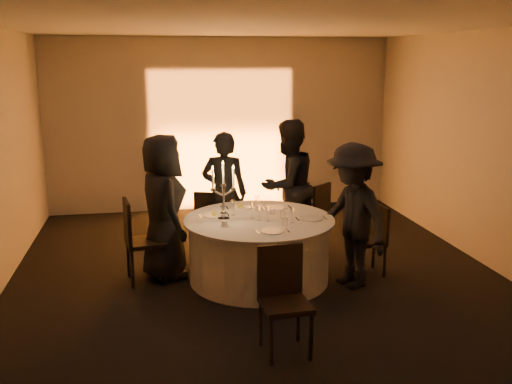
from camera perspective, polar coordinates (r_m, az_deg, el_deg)
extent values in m
plane|color=black|center=(7.05, 0.30, -8.70)|extent=(7.00, 7.00, 0.00)
plane|color=white|center=(6.56, 0.34, 16.42)|extent=(7.00, 7.00, 0.00)
plane|color=#B9B3AC|center=(10.07, -3.49, 6.73)|extent=(7.00, 0.00, 7.00)
plane|color=#B9B3AC|center=(3.37, 11.74, -6.69)|extent=(7.00, 0.00, 7.00)
plane|color=#B9B3AC|center=(7.78, 22.61, 3.83)|extent=(0.00, 7.00, 7.00)
cube|color=black|center=(10.04, -3.16, -1.71)|extent=(0.25, 0.12, 0.10)
cylinder|color=black|center=(7.05, 0.30, -8.59)|extent=(0.60, 0.60, 0.03)
cylinder|color=black|center=(6.92, 0.31, -5.82)|extent=(0.20, 0.20, 0.75)
cylinder|color=silver|center=(6.92, 0.31, -5.82)|extent=(1.68, 1.68, 0.75)
cylinder|color=silver|center=(6.81, 0.31, -2.76)|extent=(1.80, 1.80, 0.02)
cube|color=black|center=(6.98, -11.00, -4.95)|extent=(0.51, 0.51, 0.05)
cube|color=black|center=(6.88, -12.75, -2.92)|extent=(0.11, 0.44, 0.51)
cylinder|color=black|center=(6.91, -9.09, -7.24)|extent=(0.04, 0.04, 0.48)
cylinder|color=black|center=(7.26, -9.66, -6.23)|extent=(0.04, 0.04, 0.48)
cylinder|color=black|center=(6.86, -12.24, -7.54)|extent=(0.04, 0.04, 0.48)
cylinder|color=black|center=(7.21, -12.65, -6.51)|extent=(0.04, 0.04, 0.48)
cube|color=black|center=(8.10, -4.60, -2.80)|extent=(0.47, 0.47, 0.05)
cube|color=black|center=(7.88, -4.89, -1.53)|extent=(0.36, 0.16, 0.42)
cylinder|color=black|center=(8.27, -3.25, -3.92)|extent=(0.04, 0.04, 0.40)
cylinder|color=black|center=(8.34, -5.39, -3.82)|extent=(0.04, 0.04, 0.40)
cylinder|color=black|center=(7.98, -3.70, -4.59)|extent=(0.04, 0.04, 0.40)
cylinder|color=black|center=(8.05, -5.92, -4.47)|extent=(0.04, 0.04, 0.40)
cube|color=black|center=(8.23, 5.50, -2.31)|extent=(0.57, 0.57, 0.05)
cube|color=black|center=(8.07, 6.61, -0.82)|extent=(0.33, 0.29, 0.46)
cylinder|color=black|center=(8.52, 5.16, -3.33)|extent=(0.04, 0.04, 0.43)
cylinder|color=black|center=(8.25, 3.81, -3.86)|extent=(0.04, 0.04, 0.43)
cylinder|color=black|center=(8.34, 7.11, -3.74)|extent=(0.04, 0.04, 0.43)
cylinder|color=black|center=(8.06, 5.79, -4.31)|extent=(0.04, 0.04, 0.43)
cube|color=black|center=(7.23, 11.07, -4.88)|extent=(0.40, 0.40, 0.05)
cube|color=black|center=(7.23, 12.41, -2.98)|extent=(0.06, 0.38, 0.44)
cylinder|color=black|center=(7.38, 9.31, -6.19)|extent=(0.04, 0.04, 0.41)
cylinder|color=black|center=(7.09, 10.31, -7.03)|extent=(0.04, 0.04, 0.41)
cylinder|color=black|center=(7.50, 11.64, -5.95)|extent=(0.04, 0.04, 0.41)
cylinder|color=black|center=(7.22, 12.72, -6.77)|extent=(0.04, 0.04, 0.41)
cube|color=black|center=(5.24, 2.98, -11.21)|extent=(0.45, 0.45, 0.05)
cube|color=black|center=(5.31, 2.40, -7.77)|extent=(0.43, 0.06, 0.49)
cylinder|color=black|center=(5.14, 1.53, -14.69)|extent=(0.04, 0.04, 0.46)
cylinder|color=black|center=(5.24, 5.53, -14.17)|extent=(0.04, 0.04, 0.46)
cylinder|color=black|center=(5.45, 0.48, -12.94)|extent=(0.04, 0.04, 0.46)
cylinder|color=black|center=(5.55, 4.25, -12.50)|extent=(0.04, 0.04, 0.46)
imported|color=black|center=(6.97, -9.29, -1.49)|extent=(0.78, 0.99, 1.77)
imported|color=black|center=(7.74, -3.19, -0.15)|extent=(0.70, 0.55, 1.69)
imported|color=black|center=(7.90, 3.21, 0.64)|extent=(1.12, 1.05, 1.83)
imported|color=black|center=(6.71, 9.61, -2.37)|extent=(0.97, 1.25, 1.70)
cylinder|color=white|center=(6.94, -4.20, -2.34)|extent=(0.26, 0.26, 0.01)
cube|color=#B8B8BC|center=(6.92, -5.60, -2.42)|extent=(0.01, 0.17, 0.01)
cube|color=#B8B8BC|center=(6.96, -2.81, -2.28)|extent=(0.02, 0.17, 0.01)
sphere|color=yellow|center=(6.92, -4.21, -2.01)|extent=(0.07, 0.07, 0.07)
cylinder|color=white|center=(7.29, -1.57, -1.54)|extent=(0.29, 0.29, 0.01)
cube|color=#B8B8BC|center=(7.27, -2.90, -1.60)|extent=(0.02, 0.17, 0.01)
cube|color=#B8B8BC|center=(7.32, -0.26, -1.48)|extent=(0.01, 0.17, 0.01)
sphere|color=yellow|center=(7.28, -1.57, -1.22)|extent=(0.07, 0.07, 0.07)
cylinder|color=white|center=(7.29, 2.07, -1.55)|extent=(0.27, 0.27, 0.01)
cube|color=#B8B8BC|center=(7.25, 0.76, -1.62)|extent=(0.02, 0.17, 0.01)
cube|color=#B8B8BC|center=(7.32, 3.37, -1.50)|extent=(0.02, 0.17, 0.01)
cylinder|color=white|center=(6.83, 5.53, -2.62)|extent=(0.29, 0.29, 0.01)
cube|color=#B8B8BC|center=(6.78, 4.15, -2.71)|extent=(0.02, 0.17, 0.01)
cube|color=#B8B8BC|center=(6.88, 6.89, -2.55)|extent=(0.01, 0.17, 0.01)
cylinder|color=white|center=(6.30, 1.66, -3.92)|extent=(0.26, 0.26, 0.01)
cube|color=#B8B8BC|center=(6.27, 0.13, -4.01)|extent=(0.02, 0.17, 0.01)
cube|color=#B8B8BC|center=(6.34, 3.16, -3.84)|extent=(0.02, 0.17, 0.01)
cylinder|color=white|center=(6.51, -3.17, -3.39)|extent=(0.11, 0.11, 0.01)
cylinder|color=white|center=(6.50, -3.17, -3.10)|extent=(0.07, 0.07, 0.06)
cylinder|color=silver|center=(6.76, -3.25, -2.70)|extent=(0.14, 0.14, 0.02)
sphere|color=silver|center=(6.74, -3.26, -2.16)|extent=(0.08, 0.08, 0.08)
cylinder|color=silver|center=(6.71, -3.27, -0.98)|extent=(0.03, 0.03, 0.38)
cylinder|color=silver|center=(6.66, -3.29, 0.72)|extent=(0.06, 0.06, 0.03)
cylinder|color=white|center=(6.63, -3.31, 1.80)|extent=(0.02, 0.02, 0.24)
cone|color=orange|center=(6.61, -3.33, 3.02)|extent=(0.02, 0.02, 0.04)
cylinder|color=silver|center=(6.67, -3.80, -0.08)|extent=(0.14, 0.02, 0.09)
cylinder|color=silver|center=(6.66, -4.32, 0.22)|extent=(0.06, 0.06, 0.03)
cylinder|color=white|center=(6.63, -4.34, 1.29)|extent=(0.02, 0.02, 0.24)
cone|color=orange|center=(6.60, -4.37, 2.51)|extent=(0.02, 0.02, 0.04)
cylinder|color=silver|center=(6.69, -2.77, -0.04)|extent=(0.14, 0.02, 0.09)
cylinder|color=silver|center=(6.69, -2.26, 0.30)|extent=(0.06, 0.06, 0.03)
cylinder|color=white|center=(6.66, -2.27, 1.37)|extent=(0.02, 0.02, 0.24)
cone|color=orange|center=(6.63, -2.28, 2.58)|extent=(0.02, 0.02, 0.04)
cylinder|color=silver|center=(6.95, -2.29, -2.32)|extent=(0.06, 0.06, 0.01)
cylinder|color=silver|center=(6.93, -2.29, -1.91)|extent=(0.01, 0.01, 0.10)
cone|color=silver|center=(6.91, -2.30, -1.19)|extent=(0.07, 0.07, 0.09)
cylinder|color=silver|center=(6.64, 3.62, -3.08)|extent=(0.06, 0.06, 0.01)
cylinder|color=silver|center=(6.63, 3.62, -2.65)|extent=(0.01, 0.01, 0.10)
cone|color=silver|center=(6.60, 3.63, -1.90)|extent=(0.07, 0.07, 0.09)
cylinder|color=silver|center=(6.71, -3.31, -2.90)|extent=(0.06, 0.06, 0.01)
cylinder|color=silver|center=(6.70, -3.32, -2.47)|extent=(0.01, 0.01, 0.10)
cone|color=silver|center=(6.67, -3.33, -1.72)|extent=(0.07, 0.07, 0.09)
cylinder|color=silver|center=(6.71, 0.32, -2.87)|extent=(0.06, 0.06, 0.01)
cylinder|color=silver|center=(6.70, 0.32, -2.44)|extent=(0.01, 0.01, 0.10)
cone|color=silver|center=(6.68, 0.32, -1.70)|extent=(0.07, 0.07, 0.09)
cylinder|color=silver|center=(6.69, 1.19, -2.92)|extent=(0.06, 0.06, 0.01)
cylinder|color=silver|center=(6.68, 1.20, -2.49)|extent=(0.01, 0.01, 0.10)
cone|color=silver|center=(6.66, 1.20, -1.75)|extent=(0.07, 0.07, 0.09)
cylinder|color=silver|center=(7.17, 0.10, -1.81)|extent=(0.06, 0.06, 0.01)
cylinder|color=silver|center=(7.16, 0.10, -1.41)|extent=(0.01, 0.01, 0.10)
cone|color=silver|center=(7.14, 0.10, -0.71)|extent=(0.07, 0.07, 0.09)
cylinder|color=silver|center=(6.81, -0.36, -2.63)|extent=(0.06, 0.06, 0.01)
cylinder|color=silver|center=(6.80, -0.36, -2.21)|extent=(0.01, 0.01, 0.10)
cone|color=silver|center=(6.77, -0.36, -1.48)|extent=(0.07, 0.07, 0.09)
cylinder|color=silver|center=(6.81, 2.69, -2.29)|extent=(0.07, 0.07, 0.09)
cylinder|color=silver|center=(6.99, 1.66, -1.87)|extent=(0.07, 0.07, 0.09)
cylinder|color=silver|center=(6.51, 2.93, -3.01)|extent=(0.07, 0.07, 0.09)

